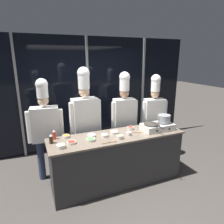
{
  "coord_description": "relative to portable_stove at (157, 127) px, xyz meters",
  "views": [
    {
      "loc": [
        -1.34,
        -2.92,
        2.23
      ],
      "look_at": [
        0.0,
        0.25,
        1.27
      ],
      "focal_mm": 32.0,
      "sensor_mm": 36.0,
      "label": 1
    }
  ],
  "objects": [
    {
      "name": "prep_bowl_mushrooms",
      "position": [
        -0.82,
        -0.11,
        -0.03
      ],
      "size": [
        0.11,
        0.11,
        0.06
      ],
      "color": "silver",
      "rests_on": "demo_counter"
    },
    {
      "name": "chef_pastry",
      "position": [
        0.33,
        0.6,
        0.08
      ],
      "size": [
        0.56,
        0.29,
        1.88
      ],
      "rotation": [
        0.0,
        0.0,
        2.98
      ],
      "color": "#2D3856",
      "rests_on": "ground_plane"
    },
    {
      "name": "prep_bowl_chicken",
      "position": [
        -0.61,
        -0.03,
        -0.03
      ],
      "size": [
        0.09,
        0.09,
        0.05
      ],
      "color": "silver",
      "rests_on": "demo_counter"
    },
    {
      "name": "prep_bowl_shrimp",
      "position": [
        -0.82,
        0.12,
        -0.03
      ],
      "size": [
        0.14,
        0.14,
        0.05
      ],
      "color": "silver",
      "rests_on": "demo_counter"
    },
    {
      "name": "chef_sous",
      "position": [
        -1.19,
        0.64,
        0.18
      ],
      "size": [
        0.62,
        0.28,
        2.06
      ],
      "rotation": [
        0.0,
        0.0,
        3.21
      ],
      "color": "#2D3856",
      "rests_on": "ground_plane"
    },
    {
      "name": "prep_bowl_rice",
      "position": [
        -1.23,
        0.15,
        -0.04
      ],
      "size": [
        0.14,
        0.14,
        0.04
      ],
      "color": "silver",
      "rests_on": "demo_counter"
    },
    {
      "name": "ground_plane",
      "position": [
        -0.79,
        0.05,
        -0.99
      ],
      "size": [
        24.0,
        24.0,
        0.0
      ],
      "primitive_type": "plane",
      "color": "#47423D"
    },
    {
      "name": "chef_line",
      "position": [
        -0.37,
        0.66,
        0.13
      ],
      "size": [
        0.57,
        0.26,
        1.95
      ],
      "rotation": [
        0.0,
        0.0,
        3.07
      ],
      "color": "#2D3856",
      "rests_on": "ground_plane"
    },
    {
      "name": "prep_bowl_ginger",
      "position": [
        -1.02,
        0.06,
        -0.03
      ],
      "size": [
        0.12,
        0.12,
        0.05
      ],
      "color": "silver",
      "rests_on": "demo_counter"
    },
    {
      "name": "prep_bowl_chili_flakes",
      "position": [
        -1.59,
        0.01,
        -0.04
      ],
      "size": [
        0.15,
        0.15,
        0.04
      ],
      "color": "silver",
      "rests_on": "demo_counter"
    },
    {
      "name": "frying_pan",
      "position": [
        -0.13,
        -0.0,
        0.08
      ],
      "size": [
        0.29,
        0.5,
        0.04
      ],
      "color": "#38332D",
      "rests_on": "portable_stove"
    },
    {
      "name": "squeeze_bottle_soy",
      "position": [
        -1.88,
        0.14,
        0.01
      ],
      "size": [
        0.06,
        0.06,
        0.16
      ],
      "color": "#332319",
      "rests_on": "demo_counter"
    },
    {
      "name": "squeeze_bottle_chili",
      "position": [
        -1.82,
        0.29,
        0.02
      ],
      "size": [
        0.05,
        0.05,
        0.17
      ],
      "color": "red",
      "rests_on": "demo_counter"
    },
    {
      "name": "portable_stove",
      "position": [
        0.0,
        0.0,
        0.0
      ],
      "size": [
        0.58,
        0.35,
        0.13
      ],
      "color": "silver",
      "rests_on": "demo_counter"
    },
    {
      "name": "stock_pot",
      "position": [
        0.13,
        0.0,
        0.14
      ],
      "size": [
        0.26,
        0.23,
        0.14
      ],
      "color": "#93969B",
      "rests_on": "portable_stove"
    },
    {
      "name": "prep_bowl_bell_pepper",
      "position": [
        -0.46,
        0.2,
        -0.03
      ],
      "size": [
        0.12,
        0.12,
        0.06
      ],
      "color": "silver",
      "rests_on": "demo_counter"
    },
    {
      "name": "window_wall_back",
      "position": [
        -0.79,
        1.84,
        0.36
      ],
      "size": [
        5.47,
        0.09,
        2.7
      ],
      "color": "black",
      "rests_on": "ground_plane"
    },
    {
      "name": "prep_bowl_carrots",
      "position": [
        -1.63,
        0.28,
        -0.03
      ],
      "size": [
        0.12,
        0.12,
        0.05
      ],
      "color": "silver",
      "rests_on": "demo_counter"
    },
    {
      "name": "chef_head",
      "position": [
        -1.91,
        0.68,
        0.07
      ],
      "size": [
        0.62,
        0.3,
        1.88
      ],
      "rotation": [
        0.0,
        0.0,
        3.02
      ],
      "color": "#2D3856",
      "rests_on": "ground_plane"
    },
    {
      "name": "serving_spoon_solid",
      "position": [
        -0.41,
        0.02,
        -0.05
      ],
      "size": [
        0.2,
        0.11,
        0.02
      ],
      "color": "olive",
      "rests_on": "demo_counter"
    },
    {
      "name": "prep_bowl_noodles",
      "position": [
        -1.77,
        -0.09,
        -0.03
      ],
      "size": [
        0.13,
        0.13,
        0.06
      ],
      "color": "silver",
      "rests_on": "demo_counter"
    },
    {
      "name": "prep_bowl_scallions",
      "position": [
        -1.29,
        -0.0,
        -0.04
      ],
      "size": [
        0.15,
        0.15,
        0.04
      ],
      "color": "silver",
      "rests_on": "demo_counter"
    },
    {
      "name": "demo_counter",
      "position": [
        -0.79,
        0.05,
        -0.52
      ],
      "size": [
        2.37,
        0.66,
        0.92
      ],
      "color": "#2D2D30",
      "rests_on": "ground_plane"
    },
    {
      "name": "serving_spoon_slotted",
      "position": [
        -0.98,
        -0.19,
        -0.05
      ],
      "size": [
        0.26,
        0.06,
        0.02
      ],
      "color": "olive",
      "rests_on": "demo_counter"
    }
  ]
}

